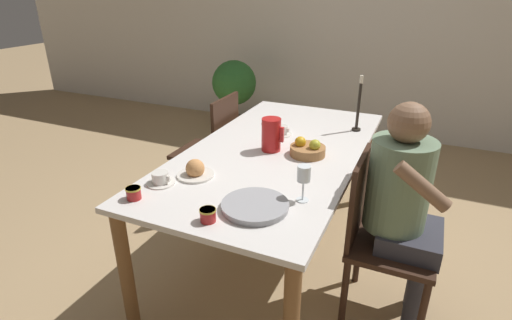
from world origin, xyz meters
The scene contains 17 objects.
ground_plane centered at (0.00, 0.00, 0.00)m, with size 20.00×20.00×0.00m, color tan.
wall_back centered at (0.00, 2.59, 1.30)m, with size 10.00×0.06×2.60m.
dining_table centered at (0.00, 0.00, 0.65)m, with size 0.99×1.93×0.73m.
chair_person_side centered at (0.68, -0.27, 0.48)m, with size 0.42×0.42×0.90m.
chair_opposite centered at (-0.68, 0.40, 0.48)m, with size 0.42×0.42×0.90m.
person_seated centered at (0.77, -0.24, 0.70)m, with size 0.39×0.41×1.18m.
red_pitcher centered at (-0.02, -0.02, 0.83)m, with size 0.14×0.12×0.20m.
wine_glass_water centered at (0.34, -0.52, 0.86)m, with size 0.06×0.06×0.18m.
teacup_near_person centered at (-0.36, -0.65, 0.76)m, with size 0.14×0.14×0.06m.
teacup_across centered at (-0.06, 0.26, 0.76)m, with size 0.14×0.14×0.06m.
serving_tray centered at (0.17, -0.68, 0.75)m, with size 0.30×0.30×0.03m.
bread_plate centered at (-0.25, -0.50, 0.76)m, with size 0.19×0.19×0.10m.
jam_jar_amber centered at (0.03, -0.85, 0.76)m, with size 0.07×0.07×0.06m.
jam_jar_red centered at (-0.38, -0.83, 0.76)m, with size 0.07×0.07×0.06m.
fruit_bowl centered at (0.20, 0.00, 0.77)m, with size 0.21×0.21×0.11m.
candlestick_tall centered at (0.38, 0.55, 0.88)m, with size 0.06×0.06×0.38m.
potted_plant centered at (-1.27, 1.94, 0.55)m, with size 0.50×0.50×0.86m.
Camera 1 is at (0.80, -2.08, 1.66)m, focal length 28.00 mm.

